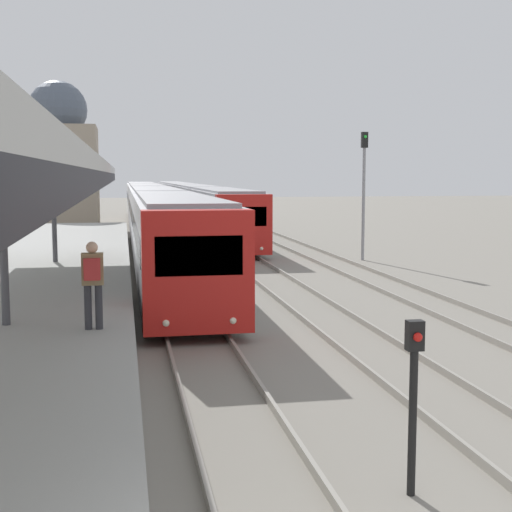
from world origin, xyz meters
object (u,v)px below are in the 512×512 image
(person_on_platform, at_px, (93,278))
(signal_post_near, at_px, (414,390))
(train_near, at_px, (150,209))
(signal_mast_far, at_px, (364,181))
(train_far, at_px, (189,201))

(person_on_platform, height_order, signal_post_near, person_on_platform)
(train_near, distance_m, signal_mast_far, 16.72)
(train_near, xyz_separation_m, signal_mast_far, (9.04, -13.95, 1.81))
(train_far, relative_size, signal_mast_far, 9.67)
(train_near, bearing_deg, signal_post_near, -87.34)
(person_on_platform, bearing_deg, train_near, 85.91)
(signal_mast_far, bearing_deg, signal_post_near, -107.63)
(train_far, bearing_deg, train_near, -104.29)
(signal_post_near, relative_size, signal_mast_far, 0.37)
(person_on_platform, relative_size, train_near, 0.03)
(signal_post_near, bearing_deg, signal_mast_far, 72.37)
(person_on_platform, distance_m, signal_post_near, 7.02)
(person_on_platform, relative_size, signal_mast_far, 0.29)
(person_on_platform, relative_size, signal_post_near, 0.77)
(train_far, height_order, signal_mast_far, signal_mast_far)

